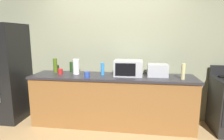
% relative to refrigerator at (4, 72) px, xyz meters
% --- Properties ---
extents(ground_plane, '(8.00, 8.00, 0.00)m').
position_rel_refrigerator_xyz_m(ground_plane, '(2.05, -0.40, -0.90)').
color(ground_plane, tan).
extents(back_wall, '(6.40, 0.10, 2.70)m').
position_rel_refrigerator_xyz_m(back_wall, '(2.05, 0.41, 0.45)').
color(back_wall, gray).
rests_on(back_wall, ground_plane).
extents(counter_run, '(2.84, 0.64, 0.90)m').
position_rel_refrigerator_xyz_m(counter_run, '(2.05, 0.00, -0.45)').
color(counter_run, brown).
rests_on(counter_run, ground_plane).
extents(refrigerator, '(0.72, 0.73, 1.80)m').
position_rel_refrigerator_xyz_m(refrigerator, '(0.00, 0.00, 0.00)').
color(refrigerator, black).
rests_on(refrigerator, ground_plane).
extents(microwave, '(0.48, 0.35, 0.27)m').
position_rel_refrigerator_xyz_m(microwave, '(2.33, 0.05, 0.13)').
color(microwave, '#B7BABF').
rests_on(microwave, counter_run).
extents(toaster_oven, '(0.34, 0.26, 0.21)m').
position_rel_refrigerator_xyz_m(toaster_oven, '(2.82, 0.06, 0.10)').
color(toaster_oven, '#B7BABF').
rests_on(toaster_oven, counter_run).
extents(paper_towel_roll, '(0.12, 0.12, 0.27)m').
position_rel_refrigerator_xyz_m(paper_towel_roll, '(1.39, 0.05, 0.13)').
color(paper_towel_roll, white).
rests_on(paper_towel_roll, counter_run).
extents(bottle_spray_cleaner, '(0.06, 0.06, 0.22)m').
position_rel_refrigerator_xyz_m(bottle_spray_cleaner, '(1.88, 0.04, 0.11)').
color(bottle_spray_cleaner, '#338CE5').
rests_on(bottle_spray_cleaner, counter_run).
extents(bottle_olive_oil, '(0.07, 0.07, 0.26)m').
position_rel_refrigerator_xyz_m(bottle_olive_oil, '(0.95, 0.15, 0.13)').
color(bottle_olive_oil, '#4C6B19').
rests_on(bottle_olive_oil, counter_run).
extents(bottle_wine, '(0.08, 0.08, 0.19)m').
position_rel_refrigerator_xyz_m(bottle_wine, '(1.24, 0.24, 0.10)').
color(bottle_wine, '#1E3F19').
rests_on(bottle_wine, counter_run).
extents(bottle_vinegar, '(0.06, 0.06, 0.26)m').
position_rel_refrigerator_xyz_m(bottle_vinegar, '(3.21, -0.11, 0.13)').
color(bottle_vinegar, beige).
rests_on(bottle_vinegar, counter_run).
extents(mug_blue, '(0.09, 0.09, 0.10)m').
position_rel_refrigerator_xyz_m(mug_blue, '(1.66, -0.22, 0.05)').
color(mug_blue, '#2D4CB2').
rests_on(mug_blue, counter_run).
extents(mug_red, '(0.09, 0.09, 0.10)m').
position_rel_refrigerator_xyz_m(mug_red, '(1.10, 0.01, 0.05)').
color(mug_red, red).
rests_on(mug_red, counter_run).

